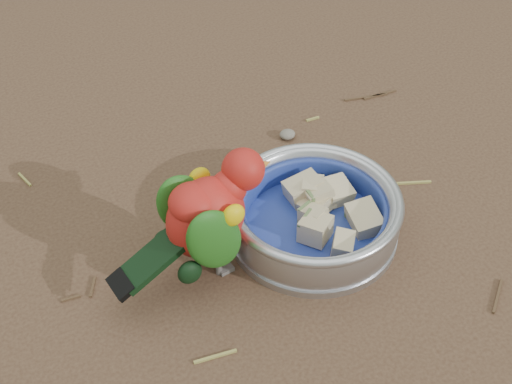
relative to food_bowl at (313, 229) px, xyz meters
name	(u,v)px	position (x,y,z in m)	size (l,w,h in m)	color
ground	(302,235)	(-0.01, 0.00, -0.01)	(60.00, 60.00, 0.00)	#4C3525
food_bowl	(313,229)	(0.00, 0.00, 0.00)	(0.21, 0.21, 0.02)	#B2B2BA
bowl_wall	(314,211)	(0.00, 0.00, 0.03)	(0.21, 0.21, 0.04)	#B2B2BA
fruit_wedges	(314,215)	(0.00, 0.00, 0.02)	(0.13, 0.13, 0.03)	#C5B287
lory_parrot	(209,224)	(-0.14, 0.00, 0.07)	(0.09, 0.19, 0.15)	#AD1D16
ground_debris	(328,213)	(0.03, 0.02, -0.01)	(0.90, 0.80, 0.01)	#989047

